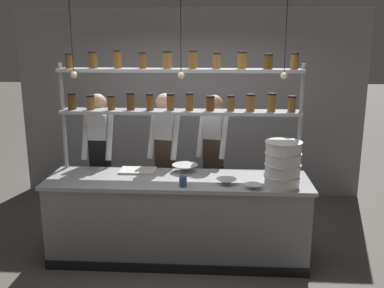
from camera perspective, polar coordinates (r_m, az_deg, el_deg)
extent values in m
plane|color=#5B5651|center=(4.98, -1.85, -14.70)|extent=(40.00, 40.00, 0.00)
cube|color=#939399|center=(6.57, -0.22, 5.33)|extent=(5.22, 0.12, 2.83)
cube|color=gray|center=(4.79, -1.89, -10.06)|extent=(2.76, 0.72, 0.88)
cube|color=#ADAFB5|center=(4.63, -1.93, -4.84)|extent=(2.82, 0.76, 0.04)
cube|color=black|center=(4.64, -2.29, -16.29)|extent=(2.76, 0.03, 0.10)
cylinder|color=#ADAFB5|center=(5.18, -16.43, -1.48)|extent=(0.04, 0.04, 2.13)
cylinder|color=#ADAFB5|center=(4.96, 13.95, -2.00)|extent=(0.04, 0.04, 2.13)
cube|color=#ADAFB5|center=(4.78, -1.62, 4.30)|extent=(2.66, 0.28, 0.04)
cylinder|color=#513314|center=(5.02, -15.73, 5.42)|extent=(0.09, 0.09, 0.17)
cylinder|color=black|center=(5.01, -15.79, 6.46)|extent=(0.10, 0.10, 0.02)
cylinder|color=brown|center=(4.96, -13.36, 5.32)|extent=(0.09, 0.09, 0.14)
cylinder|color=black|center=(4.95, -13.42, 6.25)|extent=(0.09, 0.09, 0.02)
cylinder|color=brown|center=(4.90, -10.72, 5.35)|extent=(0.08, 0.08, 0.14)
cylinder|color=black|center=(4.88, -10.76, 6.29)|extent=(0.08, 0.08, 0.02)
cylinder|color=#513314|center=(4.84, -8.19, 5.56)|extent=(0.09, 0.09, 0.18)
cylinder|color=black|center=(4.83, -8.23, 6.70)|extent=(0.09, 0.09, 0.02)
cylinder|color=brown|center=(4.81, -5.64, 5.51)|extent=(0.08, 0.08, 0.17)
cylinder|color=black|center=(4.79, -5.66, 6.60)|extent=(0.08, 0.08, 0.02)
cylinder|color=brown|center=(4.77, -2.88, 5.50)|extent=(0.09, 0.09, 0.17)
cylinder|color=black|center=(4.76, -2.89, 6.60)|extent=(0.09, 0.09, 0.02)
cylinder|color=brown|center=(4.75, -0.36, 5.54)|extent=(0.09, 0.09, 0.17)
cylinder|color=black|center=(4.74, -0.36, 6.71)|extent=(0.09, 0.09, 0.02)
cylinder|color=#513314|center=(4.75, 2.44, 5.33)|extent=(0.09, 0.09, 0.14)
cylinder|color=black|center=(4.74, 2.45, 6.31)|extent=(0.10, 0.10, 0.02)
cylinder|color=brown|center=(4.75, 5.20, 5.33)|extent=(0.08, 0.08, 0.15)
cylinder|color=black|center=(4.74, 5.22, 6.35)|extent=(0.08, 0.08, 0.02)
cylinder|color=brown|center=(4.76, 7.80, 5.38)|extent=(0.10, 0.10, 0.17)
cylinder|color=black|center=(4.75, 7.84, 6.51)|extent=(0.10, 0.10, 0.02)
cylinder|color=brown|center=(4.78, 10.56, 5.38)|extent=(0.09, 0.09, 0.18)
cylinder|color=black|center=(4.77, 10.62, 6.57)|extent=(0.09, 0.09, 0.02)
cylinder|color=brown|center=(4.81, 13.17, 5.15)|extent=(0.09, 0.09, 0.15)
cylinder|color=black|center=(4.80, 13.23, 6.17)|extent=(0.09, 0.09, 0.02)
cube|color=#ADAFB5|center=(4.73, -1.66, 9.80)|extent=(2.66, 0.28, 0.04)
cylinder|color=brown|center=(4.98, -16.06, 10.50)|extent=(0.08, 0.08, 0.14)
cylinder|color=black|center=(4.98, -16.12, 11.42)|extent=(0.08, 0.08, 0.02)
cylinder|color=brown|center=(4.90, -13.08, 10.76)|extent=(0.10, 0.10, 0.16)
cylinder|color=black|center=(4.90, -13.13, 11.83)|extent=(0.10, 0.10, 0.02)
cylinder|color=brown|center=(4.83, -9.88, 10.96)|extent=(0.08, 0.08, 0.18)
cylinder|color=black|center=(4.83, -9.93, 12.12)|extent=(0.08, 0.08, 0.02)
cylinder|color=brown|center=(4.77, -6.60, 10.91)|extent=(0.08, 0.08, 0.16)
cylinder|color=black|center=(4.77, -6.63, 11.97)|extent=(0.08, 0.08, 0.02)
cylinder|color=brown|center=(4.73, -3.30, 11.02)|extent=(0.10, 0.10, 0.17)
cylinder|color=black|center=(4.73, -3.32, 12.15)|extent=(0.10, 0.10, 0.02)
cylinder|color=brown|center=(4.71, 0.09, 11.08)|extent=(0.09, 0.09, 0.18)
cylinder|color=black|center=(4.71, 0.09, 12.27)|extent=(0.09, 0.09, 0.02)
cylinder|color=brown|center=(4.70, 3.32, 10.91)|extent=(0.08, 0.08, 0.15)
cylinder|color=black|center=(4.70, 3.33, 11.96)|extent=(0.08, 0.08, 0.02)
cylinder|color=brown|center=(4.71, 6.69, 10.93)|extent=(0.10, 0.10, 0.17)
cylinder|color=black|center=(4.70, 6.72, 12.06)|extent=(0.10, 0.10, 0.02)
cylinder|color=#513314|center=(4.73, 10.14, 10.67)|extent=(0.10, 0.10, 0.14)
cylinder|color=black|center=(4.73, 10.18, 11.64)|extent=(0.10, 0.10, 0.02)
cylinder|color=brown|center=(4.77, 13.51, 10.61)|extent=(0.08, 0.08, 0.15)
cylinder|color=black|center=(4.77, 13.57, 11.64)|extent=(0.09, 0.09, 0.02)
cylinder|color=black|center=(5.51, -12.67, -7.36)|extent=(0.11, 0.11, 0.85)
cylinder|color=black|center=(5.46, -11.05, -7.45)|extent=(0.11, 0.11, 0.85)
cube|color=black|center=(5.30, -12.18, -1.26)|extent=(0.22, 0.17, 0.37)
cube|color=white|center=(5.22, -12.36, 2.28)|extent=(0.22, 0.18, 0.30)
sphere|color=tan|center=(5.18, -12.52, 5.34)|extent=(0.22, 0.22, 0.22)
cylinder|color=white|center=(5.23, -14.01, 1.05)|extent=(0.07, 0.26, 0.56)
cylinder|color=white|center=(5.15, -10.95, 1.01)|extent=(0.07, 0.26, 0.56)
cylinder|color=black|center=(5.41, -4.26, -7.41)|extent=(0.11, 0.11, 0.85)
cylinder|color=black|center=(5.37, -2.64, -7.58)|extent=(0.11, 0.11, 0.85)
cube|color=#473828|center=(5.20, -3.55, -1.23)|extent=(0.25, 0.21, 0.37)
cube|color=white|center=(5.13, -3.60, 2.38)|extent=(0.25, 0.22, 0.30)
sphere|color=beige|center=(5.08, -3.65, 5.50)|extent=(0.22, 0.22, 0.22)
cylinder|color=white|center=(5.14, -5.33, 1.19)|extent=(0.12, 0.27, 0.56)
cylinder|color=white|center=(5.05, -2.24, 1.02)|extent=(0.12, 0.27, 0.56)
cylinder|color=black|center=(5.51, 2.00, -7.06)|extent=(0.11, 0.11, 0.83)
cylinder|color=black|center=(5.47, 3.61, -7.24)|extent=(0.11, 0.11, 0.83)
cube|color=#473828|center=(5.31, 2.88, -1.11)|extent=(0.26, 0.22, 0.36)
cube|color=white|center=(5.24, 2.92, 2.37)|extent=(0.26, 0.23, 0.30)
sphere|color=#A37A5B|center=(5.19, 2.95, 5.38)|extent=(0.22, 0.22, 0.22)
cylinder|color=white|center=(5.24, 1.20, 1.26)|extent=(0.13, 0.26, 0.55)
cylinder|color=white|center=(5.16, 4.27, 1.04)|extent=(0.13, 0.26, 0.55)
cylinder|color=white|center=(4.46, 11.88, -4.87)|extent=(0.35, 0.35, 0.11)
cylinder|color=silver|center=(4.44, 11.92, -4.16)|extent=(0.37, 0.37, 0.01)
cylinder|color=white|center=(4.42, 11.96, -3.43)|extent=(0.35, 0.35, 0.11)
cylinder|color=silver|center=(4.41, 11.99, -2.71)|extent=(0.37, 0.37, 0.01)
cylinder|color=white|center=(4.39, 12.03, -1.97)|extent=(0.35, 0.35, 0.11)
cylinder|color=silver|center=(4.37, 12.07, -1.24)|extent=(0.37, 0.37, 0.01)
cylinder|color=white|center=(4.36, 12.11, -0.49)|extent=(0.35, 0.35, 0.11)
cylinder|color=silver|center=(4.35, 12.14, 0.26)|extent=(0.37, 0.37, 0.01)
cube|color=silver|center=(4.89, -7.24, -3.53)|extent=(0.40, 0.26, 0.02)
cylinder|color=silver|center=(4.35, 8.13, -5.83)|extent=(0.08, 0.08, 0.01)
cone|color=silver|center=(4.34, 8.14, -5.61)|extent=(0.17, 0.17, 0.05)
cylinder|color=silver|center=(4.85, -0.94, -3.61)|extent=(0.13, 0.13, 0.01)
cone|color=silver|center=(4.84, -0.94, -3.22)|extent=(0.29, 0.29, 0.08)
cylinder|color=silver|center=(4.45, 4.61, -5.29)|extent=(0.09, 0.09, 0.01)
cone|color=silver|center=(4.44, 4.62, -5.01)|extent=(0.21, 0.21, 0.06)
cylinder|color=#334C70|center=(4.35, -1.21, -5.02)|extent=(0.08, 0.08, 0.11)
cylinder|color=black|center=(4.61, -15.79, 13.59)|extent=(0.01, 0.01, 0.76)
sphere|color=#F9E5B2|center=(4.63, -15.49, 8.88)|extent=(0.07, 0.07, 0.07)
cylinder|color=black|center=(4.38, -1.50, 14.10)|extent=(0.01, 0.01, 0.76)
sphere|color=#F9E5B2|center=(4.40, -1.47, 9.14)|extent=(0.07, 0.07, 0.07)
cylinder|color=black|center=(4.41, 12.41, 13.80)|extent=(0.01, 0.01, 0.76)
sphere|color=#F9E5B2|center=(4.43, 12.15, 8.87)|extent=(0.07, 0.07, 0.07)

